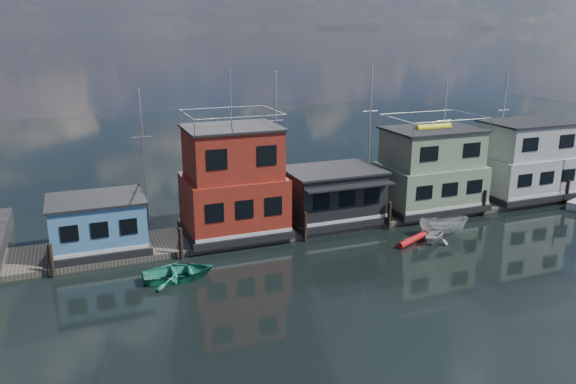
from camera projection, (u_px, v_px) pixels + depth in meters
name	position (u px, v px, depth m)	size (l,w,h in m)	color
ground	(425.00, 284.00, 33.96)	(160.00, 160.00, 0.00)	black
dock	(337.00, 220.00, 44.64)	(48.00, 5.00, 0.40)	#595147
houseboat_blue	(98.00, 224.00, 37.80)	(6.40, 4.90, 3.66)	black
houseboat_red	(233.00, 183.00, 40.58)	(7.40, 5.90, 11.86)	black
houseboat_dark	(333.00, 194.00, 43.82)	(7.40, 6.10, 4.06)	black
houseboat_green	(430.00, 170.00, 46.66)	(8.40, 5.90, 7.03)	black
houseboat_white	(524.00, 160.00, 50.15)	(8.40, 5.90, 6.66)	black
pilings	(350.00, 221.00, 41.76)	(42.28, 0.28, 2.20)	#2D2116
background_masts	(357.00, 137.00, 50.16)	(36.40, 0.16, 12.00)	silver
dinghy_teal	(179.00, 272.00, 34.50)	(3.15, 4.41, 0.91)	#268E71
red_kayak	(412.00, 240.00, 40.38)	(0.47, 0.47, 3.24)	red
dinghy_white	(434.00, 234.00, 40.36)	(2.05, 2.38, 1.25)	beige
motorboat	(443.00, 226.00, 41.86)	(1.38, 3.68, 1.42)	silver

